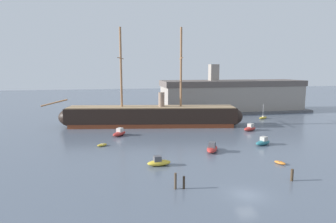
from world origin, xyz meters
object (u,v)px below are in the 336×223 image
object	(u,v)px
motorboat_foreground_left	(159,162)
motorboat_far_left	(76,122)
motorboat_alongside_bow	(119,133)
motorboat_alongside_stern	(250,128)
motorboat_near_centre	(212,148)
dockside_warehouse_right	(232,96)
dinghy_mid_left	(102,145)
tall_ship	(151,116)
mooring_piling_right_pair	(175,181)
motorboat_distant_centre	(170,115)
dinghy_foreground_right	(280,163)
mooring_piling_nearest	(292,175)
seagull_in_flight	(211,63)
motorboat_mid_right	(263,142)
mooring_piling_left_pair	(184,183)
sailboat_far_right	(263,118)

from	to	relation	value
motorboat_foreground_left	motorboat_far_left	distance (m)	44.56
motorboat_alongside_bow	motorboat_alongside_stern	world-z (taller)	motorboat_alongside_bow
motorboat_near_centre	dockside_warehouse_right	xyz separation A→B (m)	(26.07, 49.82, 5.22)
dinghy_mid_left	motorboat_alongside_stern	world-z (taller)	motorboat_alongside_stern
tall_ship	mooring_piling_right_pair	distance (m)	43.79
motorboat_near_centre	motorboat_distant_centre	bearing A→B (deg)	89.75
dinghy_foreground_right	mooring_piling_nearest	size ratio (longest dim) A/B	1.29
seagull_in_flight	motorboat_alongside_stern	bearing A→B (deg)	20.97
motorboat_mid_right	motorboat_alongside_stern	world-z (taller)	motorboat_alongside_stern
mooring_piling_right_pair	tall_ship	bearing A→B (deg)	85.99
motorboat_distant_centre	seagull_in_flight	xyz separation A→B (m)	(3.44, -30.78, 17.26)
motorboat_near_centre	motorboat_alongside_stern	xyz separation A→B (m)	(16.72, 16.55, -0.05)
motorboat_near_centre	dockside_warehouse_right	bearing A→B (deg)	62.37
motorboat_near_centre	motorboat_far_left	world-z (taller)	motorboat_near_centre
motorboat_near_centre	motorboat_alongside_bow	size ratio (longest dim) A/B	1.10
dinghy_mid_left	mooring_piling_left_pair	world-z (taller)	mooring_piling_left_pair
dinghy_mid_left	dockside_warehouse_right	size ratio (longest dim) A/B	0.04
motorboat_near_centre	motorboat_alongside_bow	distance (m)	24.95
dinghy_mid_left	mooring_piling_left_pair	bearing A→B (deg)	-64.93
motorboat_mid_right	motorboat_foreground_left	bearing A→B (deg)	-160.45
motorboat_mid_right	motorboat_near_centre	bearing A→B (deg)	-168.03
mooring_piling_left_pair	dockside_warehouse_right	bearing A→B (deg)	61.28
dinghy_mid_left	motorboat_mid_right	bearing A→B (deg)	-9.82
dinghy_foreground_right	mooring_piling_right_pair	bearing A→B (deg)	-162.09
dinghy_mid_left	seagull_in_flight	size ratio (longest dim) A/B	2.64
motorboat_far_left	mooring_piling_nearest	distance (m)	62.77
motorboat_foreground_left	sailboat_far_right	xyz separation A→B (m)	(41.40, 38.31, -0.18)
motorboat_alongside_bow	sailboat_far_right	distance (m)	49.46
motorboat_near_centre	sailboat_far_right	size ratio (longest dim) A/B	1.02
motorboat_far_left	tall_ship	bearing A→B (deg)	-18.45
tall_ship	dinghy_foreground_right	size ratio (longest dim) A/B	24.79
tall_ship	motorboat_mid_right	xyz separation A→B (m)	(20.78, -24.99, -2.33)
mooring_piling_nearest	dockside_warehouse_right	bearing A→B (deg)	73.44
motorboat_mid_right	motorboat_alongside_stern	distance (m)	14.47
motorboat_distant_centre	mooring_piling_left_pair	bearing A→B (deg)	-99.95
motorboat_far_left	mooring_piling_nearest	bearing A→B (deg)	-55.01
motorboat_alongside_stern	motorboat_distant_centre	xyz separation A→B (m)	(-16.53, 25.76, -0.17)
tall_ship	mooring_piling_nearest	bearing A→B (deg)	-71.87
mooring_piling_right_pair	seagull_in_flight	size ratio (longest dim) A/B	2.46
dinghy_mid_left	seagull_in_flight	xyz separation A→B (m)	(25.26, 2.93, 17.48)
mooring_piling_right_pair	motorboat_far_left	bearing A→B (deg)	109.94
motorboat_far_left	mooring_piling_nearest	xyz separation A→B (m)	(35.99, -51.42, 0.32)
dinghy_mid_left	motorboat_distant_centre	world-z (taller)	motorboat_distant_centre
mooring_piling_left_pair	motorboat_distant_centre	bearing A→B (deg)	80.05
motorboat_alongside_stern	sailboat_far_right	xyz separation A→B (m)	(12.84, 15.76, -0.24)
motorboat_near_centre	motorboat_alongside_bow	bearing A→B (deg)	135.10
motorboat_alongside_bow	seagull_in_flight	distance (m)	27.98
tall_ship	motorboat_near_centre	world-z (taller)	tall_ship
motorboat_near_centre	dinghy_mid_left	world-z (taller)	motorboat_near_centre
tall_ship	motorboat_alongside_stern	bearing A→B (deg)	-24.08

